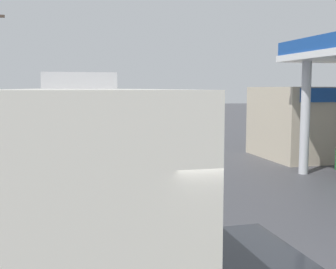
# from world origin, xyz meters

# --- Properties ---
(ground) EXTENTS (120.00, 120.00, 0.00)m
(ground) POSITION_xyz_m (0.00, 20.00, 0.00)
(ground) COLOR #424247
(lane_divider_stripe) EXTENTS (0.16, 50.00, 0.01)m
(lane_divider_stripe) POSITION_xyz_m (0.00, 15.00, 0.00)
(lane_divider_stripe) COLOR #D8CC4C
(lane_divider_stripe) RESTS_ON ground
(coach_bus_main) EXTENTS (2.60, 11.04, 3.69)m
(coach_bus_main) POSITION_xyz_m (-1.99, 4.38, 1.72)
(coach_bus_main) COLOR silver
(coach_bus_main) RESTS_ON ground
(minibus_opposing_lane) EXTENTS (2.04, 6.13, 2.44)m
(minibus_opposing_lane) POSITION_xyz_m (2.37, 21.01, 1.47)
(minibus_opposing_lane) COLOR teal
(minibus_opposing_lane) RESTS_ON ground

